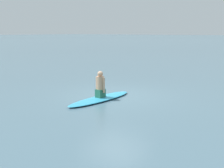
{
  "coord_description": "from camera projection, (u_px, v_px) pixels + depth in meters",
  "views": [
    {
      "loc": [
        -9.34,
        -6.94,
        2.64
      ],
      "look_at": [
        -0.75,
        -0.37,
        0.64
      ],
      "focal_mm": 45.76,
      "sensor_mm": 36.0,
      "label": 1
    }
  ],
  "objects": [
    {
      "name": "ground_plane",
      "position": [
        116.0,
        96.0,
        11.92
      ],
      "size": [
        400.0,
        400.0,
        0.0
      ],
      "primitive_type": "plane",
      "color": "slate"
    },
    {
      "name": "surfboard",
      "position": [
        100.0,
        99.0,
        11.15
      ],
      "size": [
        3.38,
        0.89,
        0.12
      ],
      "primitive_type": "ellipsoid",
      "rotation": [
        0.0,
        0.0,
        3.11
      ],
      "color": "#339EC6",
      "rests_on": "ground"
    },
    {
      "name": "person_paddler",
      "position": [
        100.0,
        85.0,
        11.05
      ],
      "size": [
        0.35,
        0.45,
        1.02
      ],
      "rotation": [
        0.0,
        0.0,
        3.11
      ],
      "color": "#26664C",
      "rests_on": "surfboard"
    }
  ]
}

